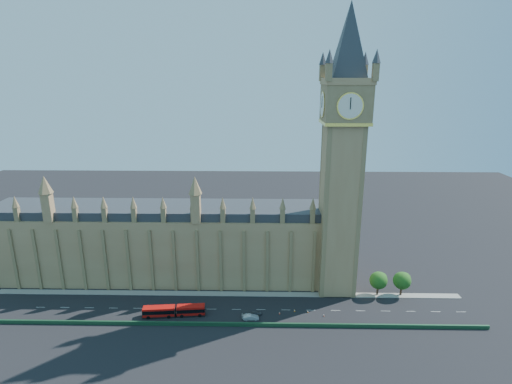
{
  "coord_description": "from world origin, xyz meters",
  "views": [
    {
      "loc": [
        12.63,
        -113.33,
        71.8
      ],
      "look_at": [
        10.18,
        10.0,
        36.66
      ],
      "focal_mm": 28.0,
      "sensor_mm": 36.0,
      "label": 1
    }
  ],
  "objects_px": {
    "red_bus": "(174,311)",
    "car_white": "(250,316)",
    "car_grey": "(256,313)",
    "car_silver": "(251,317)"
  },
  "relations": [
    {
      "from": "red_bus",
      "to": "car_white",
      "type": "distance_m",
      "value": 23.76
    },
    {
      "from": "car_silver",
      "to": "car_grey",
      "type": "bearing_deg",
      "value": -33.87
    },
    {
      "from": "car_grey",
      "to": "car_silver",
      "type": "height_order",
      "value": "car_silver"
    },
    {
      "from": "car_grey",
      "to": "red_bus",
      "type": "bearing_deg",
      "value": 83.94
    },
    {
      "from": "car_white",
      "to": "car_grey",
      "type": "bearing_deg",
      "value": -49.84
    },
    {
      "from": "red_bus",
      "to": "car_silver",
      "type": "height_order",
      "value": "red_bus"
    },
    {
      "from": "car_silver",
      "to": "car_white",
      "type": "bearing_deg",
      "value": 28.42
    },
    {
      "from": "red_bus",
      "to": "car_white",
      "type": "xyz_separation_m",
      "value": [
        23.72,
        -0.92,
        -1.02
      ]
    },
    {
      "from": "red_bus",
      "to": "car_white",
      "type": "height_order",
      "value": "red_bus"
    },
    {
      "from": "car_grey",
      "to": "car_white",
      "type": "distance_m",
      "value": 2.51
    }
  ]
}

